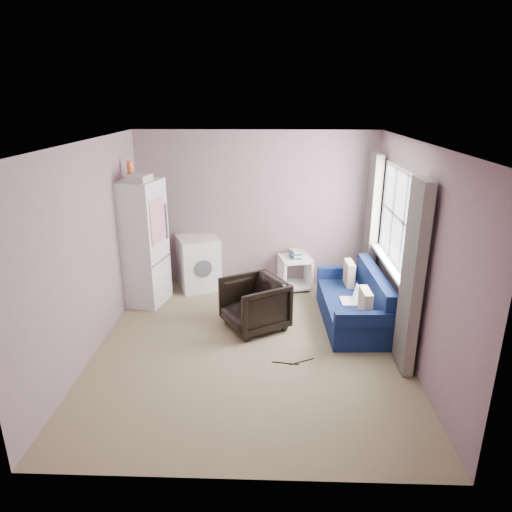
# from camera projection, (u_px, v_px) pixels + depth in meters

# --- Properties ---
(room) EXTENTS (3.84, 4.24, 2.54)m
(room) POSITION_uv_depth(u_px,v_px,m) (252.00, 252.00, 5.31)
(room) COLOR #938260
(room) RESTS_ON ground
(armchair) EXTENTS (0.97, 0.99, 0.76)m
(armchair) POSITION_uv_depth(u_px,v_px,m) (254.00, 302.00, 6.09)
(armchair) COLOR black
(armchair) RESTS_ON ground
(fridge) EXTENTS (0.76, 0.76, 2.12)m
(fridge) POSITION_uv_depth(u_px,v_px,m) (140.00, 242.00, 6.70)
(fridge) COLOR silver
(fridge) RESTS_ON ground
(washing_machine) EXTENTS (0.79, 0.79, 0.85)m
(washing_machine) POSITION_uv_depth(u_px,v_px,m) (198.00, 262.00, 7.37)
(washing_machine) COLOR silver
(washing_machine) RESTS_ON ground
(side_table) EXTENTS (0.58, 0.58, 0.66)m
(side_table) POSITION_uv_depth(u_px,v_px,m) (295.00, 270.00, 7.38)
(side_table) COLOR white
(side_table) RESTS_ON ground
(sofa) EXTENTS (0.81, 1.69, 0.74)m
(sofa) POSITION_uv_depth(u_px,v_px,m) (356.00, 304.00, 6.26)
(sofa) COLOR navy
(sofa) RESTS_ON ground
(window_dressing) EXTENTS (0.17, 2.62, 2.18)m
(window_dressing) POSITION_uv_depth(u_px,v_px,m) (389.00, 247.00, 5.96)
(window_dressing) COLOR white
(window_dressing) RESTS_ON ground
(floor_cables) EXTENTS (0.51, 0.16, 0.01)m
(floor_cables) POSITION_uv_depth(u_px,v_px,m) (294.00, 362.00, 5.37)
(floor_cables) COLOR black
(floor_cables) RESTS_ON ground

